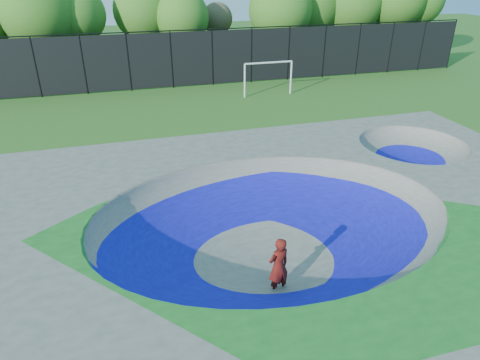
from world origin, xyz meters
name	(u,v)px	position (x,y,z in m)	size (l,w,h in m)	color
ground	(271,252)	(0.00, 0.00, 0.00)	(120.00, 120.00, 0.00)	#295A19
skate_deck	(272,232)	(0.00, 0.00, 0.75)	(22.00, 14.00, 1.50)	gray
skater	(278,266)	(-0.47, -1.81, 0.88)	(0.64, 0.42, 1.76)	#A8180D
skateboard	(277,291)	(-0.47, -1.81, 0.03)	(0.78, 0.22, 0.05)	black
soccer_goal	(268,72)	(5.98, 17.13, 1.59)	(3.46, 0.12, 2.29)	silver
fence	(171,59)	(0.00, 21.00, 2.10)	(48.09, 0.09, 4.04)	black
treeline	(160,9)	(0.05, 25.93, 5.04)	(52.21, 7.84, 8.29)	#4E3227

